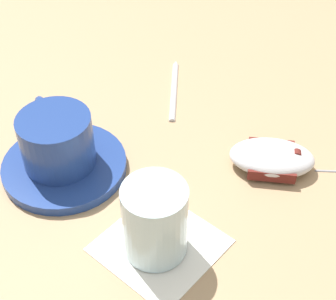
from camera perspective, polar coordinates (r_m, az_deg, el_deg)
The scene contains 7 objects.
ground_plane at distance 0.61m, azimuth 2.42°, elevation -3.82°, with size 3.00×3.00×0.00m, color #9E7F5B.
saucer at distance 0.64m, azimuth -11.38°, elevation -1.72°, with size 0.15×0.15×0.01m, color navy.
coffee_cup at distance 0.62m, azimuth -12.28°, elevation 1.15°, with size 0.09×0.12×0.07m.
computer_mouse at distance 0.64m, azimuth 11.44°, elevation -0.82°, with size 0.12×0.12×0.03m.
napkin_under_glass at distance 0.55m, azimuth -0.91°, elevation -10.46°, with size 0.11×0.11×0.00m, color silver.
drinking_glass at distance 0.52m, azimuth -1.46°, elevation -7.81°, with size 0.07×0.07×0.09m, color silver.
pen at distance 0.76m, azimuth 0.68°, elevation 6.99°, with size 0.10×0.12×0.01m.
Camera 1 is at (0.28, 0.32, 0.44)m, focal length 55.00 mm.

